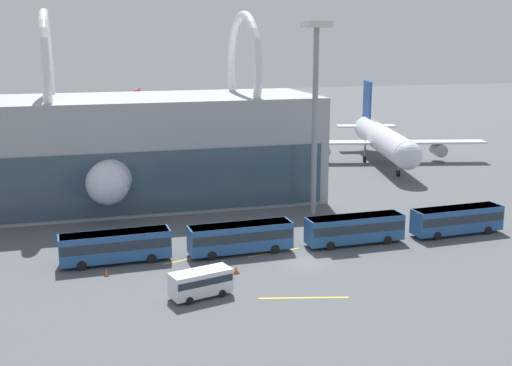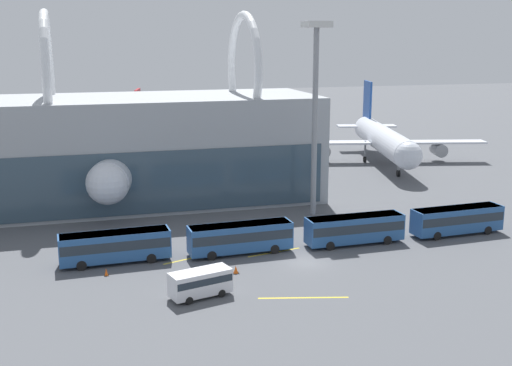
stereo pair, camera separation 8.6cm
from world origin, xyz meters
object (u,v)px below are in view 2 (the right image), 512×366
(airliner_at_gate_far, at_px, (382,139))
(traffic_cone_1, at_px, (106,272))
(shuttle_bus_0, at_px, (115,245))
(traffic_cone_0, at_px, (236,270))
(airliner_at_gate_near, at_px, (128,157))
(floodlight_mast, at_px, (315,86))
(shuttle_bus_1, at_px, (240,236))
(shuttle_bus_2, at_px, (355,228))
(service_van_foreground, at_px, (200,282))
(shuttle_bus_3, at_px, (457,219))

(airliner_at_gate_far, height_order, traffic_cone_1, airliner_at_gate_far)
(shuttle_bus_0, bearing_deg, traffic_cone_0, -31.65)
(airliner_at_gate_near, xyz_separation_m, airliner_at_gate_far, (46.45, 9.48, -0.68))
(airliner_at_gate_far, relative_size, traffic_cone_1, 51.42)
(airliner_at_gate_far, distance_m, floodlight_mast, 40.16)
(shuttle_bus_1, xyz_separation_m, traffic_cone_1, (-14.11, -2.87, -1.54))
(airliner_at_gate_far, relative_size, shuttle_bus_0, 3.41)
(airliner_at_gate_far, distance_m, shuttle_bus_1, 56.34)
(airliner_at_gate_far, xyz_separation_m, shuttle_bus_0, (-50.45, -41.38, -2.55))
(shuttle_bus_2, height_order, service_van_foreground, shuttle_bus_2)
(shuttle_bus_0, height_order, service_van_foreground, shuttle_bus_0)
(shuttle_bus_1, bearing_deg, shuttle_bus_2, -3.70)
(shuttle_bus_2, distance_m, floodlight_mast, 19.59)
(shuttle_bus_3, bearing_deg, traffic_cone_0, -172.07)
(shuttle_bus_1, bearing_deg, floodlight_mast, 42.11)
(shuttle_bus_3, bearing_deg, service_van_foreground, -165.50)
(service_van_foreground, distance_m, traffic_cone_0, 6.59)
(airliner_at_gate_far, height_order, floodlight_mast, floodlight_mast)
(shuttle_bus_2, bearing_deg, traffic_cone_0, -161.79)
(airliner_at_gate_far, height_order, shuttle_bus_2, airliner_at_gate_far)
(shuttle_bus_3, bearing_deg, shuttle_bus_2, 177.47)
(airliner_at_gate_near, bearing_deg, shuttle_bus_2, 45.90)
(shuttle_bus_0, xyz_separation_m, shuttle_bus_2, (25.95, -1.00, 0.00))
(floodlight_mast, distance_m, traffic_cone_0, 28.58)
(airliner_at_gate_far, xyz_separation_m, traffic_cone_1, (-51.58, -44.87, -4.09))
(shuttle_bus_0, height_order, traffic_cone_0, shuttle_bus_0)
(airliner_at_gate_far, xyz_separation_m, shuttle_bus_3, (-11.52, -42.29, -2.55))
(airliner_at_gate_near, bearing_deg, airliner_at_gate_far, 113.72)
(airliner_at_gate_near, height_order, shuttle_bus_1, airliner_at_gate_near)
(traffic_cone_1, bearing_deg, service_van_foreground, -44.16)
(shuttle_bus_0, xyz_separation_m, service_van_foreground, (6.66, -11.04, -0.47))
(airliner_at_gate_far, bearing_deg, shuttle_bus_3, -1.96)
(shuttle_bus_1, height_order, traffic_cone_0, shuttle_bus_1)
(shuttle_bus_2, xyz_separation_m, service_van_foreground, (-19.30, -10.04, -0.47))
(airliner_at_gate_near, height_order, shuttle_bus_2, airliner_at_gate_near)
(airliner_at_gate_near, distance_m, shuttle_bus_1, 33.89)
(shuttle_bus_1, xyz_separation_m, shuttle_bus_2, (12.98, -0.38, 0.00))
(shuttle_bus_0, bearing_deg, shuttle_bus_2, -4.35)
(shuttle_bus_0, distance_m, traffic_cone_0, 12.80)
(airliner_at_gate_near, height_order, traffic_cone_1, airliner_at_gate_near)
(floodlight_mast, height_order, traffic_cone_0, floodlight_mast)
(shuttle_bus_0, distance_m, shuttle_bus_2, 25.97)
(airliner_at_gate_near, bearing_deg, floodlight_mast, 59.95)
(airliner_at_gate_near, distance_m, traffic_cone_0, 39.10)
(shuttle_bus_2, relative_size, shuttle_bus_3, 0.99)
(airliner_at_gate_near, xyz_separation_m, shuttle_bus_0, (-4.00, -31.90, -3.23))
(service_van_foreground, height_order, floodlight_mast, floodlight_mast)
(floodlight_mast, bearing_deg, airliner_at_gate_near, 137.76)
(shuttle_bus_2, bearing_deg, airliner_at_gate_far, 58.73)
(shuttle_bus_2, height_order, traffic_cone_1, shuttle_bus_2)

